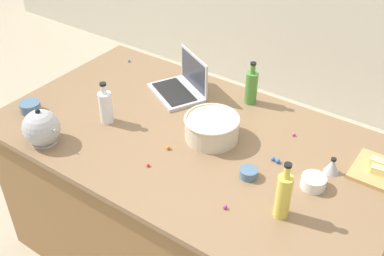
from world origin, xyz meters
TOP-DOWN VIEW (x-y plane):
  - ground_plane at (0.00, 0.00)m, footprint 12.00×12.00m
  - island_counter at (0.00, 0.00)m, footprint 1.97×1.12m
  - laptop at (-0.28, 0.30)m, footprint 0.38×0.35m
  - mixing_bowl_large at (0.09, 0.04)m, footprint 0.27×0.27m
  - bottle_olive at (0.08, 0.44)m, footprint 0.07×0.07m
  - bottle_vinegar at (-0.43, -0.14)m, footprint 0.07×0.07m
  - bottle_oil at (0.59, -0.23)m, footprint 0.06×0.06m
  - kettle at (-0.56, -0.44)m, footprint 0.21×0.18m
  - butter_stick_left at (0.86, 0.23)m, footprint 0.11×0.05m
  - butter_stick_right at (0.84, 0.27)m, footprint 0.11×0.04m
  - ramekin_small at (-0.83, -0.31)m, footprint 0.11×0.11m
  - ramekin_medium at (0.63, 0.00)m, footprint 0.11×0.11m
  - ramekin_wide at (0.37, -0.10)m, footprint 0.08×0.08m
  - kitchen_timer at (0.66, 0.14)m, footprint 0.07×0.07m
  - candy_0 at (-0.77, 0.41)m, footprint 0.01×0.01m
  - candy_2 at (0.44, 0.06)m, footprint 0.02×0.02m
  - candy_3 at (-0.03, -0.30)m, footprint 0.01×0.01m
  - candy_4 at (-0.03, -0.15)m, footprint 0.02×0.02m
  - candy_5 at (0.01, 0.13)m, footprint 0.02×0.02m
  - candy_6 at (0.41, 0.06)m, footprint 0.02×0.02m
  - candy_7 at (0.41, 0.29)m, footprint 0.02×0.02m
  - candy_8 at (0.39, -0.33)m, footprint 0.02×0.02m

SIDE VIEW (x-z plane):
  - ground_plane at x=0.00m, z-range 0.00..0.00m
  - island_counter at x=0.00m, z-range 0.00..0.90m
  - candy_0 at x=-0.77m, z-range 0.90..0.91m
  - candy_3 at x=-0.03m, z-range 0.90..0.91m
  - candy_7 at x=0.41m, z-range 0.90..0.92m
  - candy_8 at x=0.39m, z-range 0.90..0.92m
  - candy_6 at x=0.41m, z-range 0.90..0.92m
  - candy_5 at x=0.01m, z-range 0.90..0.92m
  - candy_4 at x=-0.03m, z-range 0.90..0.92m
  - candy_2 at x=0.44m, z-range 0.90..0.92m
  - ramekin_wide at x=0.37m, z-range 0.90..0.94m
  - ramekin_medium at x=0.63m, z-range 0.90..0.95m
  - ramekin_small at x=-0.83m, z-range 0.90..0.95m
  - kitchen_timer at x=0.66m, z-range 0.90..0.97m
  - butter_stick_left at x=0.86m, z-range 0.92..0.95m
  - butter_stick_right at x=0.84m, z-range 0.92..0.95m
  - laptop at x=-0.28m, z-range 0.84..1.06m
  - mixing_bowl_large at x=0.09m, z-range 0.90..1.02m
  - kettle at x=-0.56m, z-range 0.88..1.08m
  - bottle_vinegar at x=-0.43m, z-range 0.88..1.10m
  - bottle_olive at x=0.08m, z-range 0.88..1.12m
  - bottle_oil at x=0.59m, z-range 0.87..1.14m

